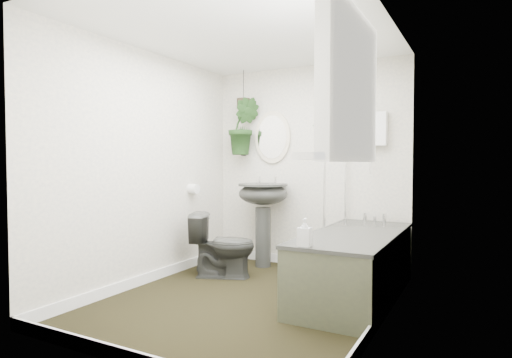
% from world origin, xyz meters
% --- Properties ---
extents(floor, '(2.30, 2.80, 0.02)m').
position_xyz_m(floor, '(0.00, 0.00, -0.01)').
color(floor, black).
rests_on(floor, ground).
extents(ceiling, '(2.30, 2.80, 0.02)m').
position_xyz_m(ceiling, '(0.00, 0.00, 2.31)').
color(ceiling, white).
rests_on(ceiling, ground).
extents(wall_back, '(2.30, 0.02, 2.30)m').
position_xyz_m(wall_back, '(0.00, 1.41, 1.15)').
color(wall_back, '#EDE4C8').
rests_on(wall_back, ground).
extents(wall_front, '(2.30, 0.02, 2.30)m').
position_xyz_m(wall_front, '(0.00, -1.41, 1.15)').
color(wall_front, '#EDE4C8').
rests_on(wall_front, ground).
extents(wall_left, '(0.02, 2.80, 2.30)m').
position_xyz_m(wall_left, '(-1.16, 0.00, 1.15)').
color(wall_left, '#EDE4C8').
rests_on(wall_left, ground).
extents(wall_right, '(0.02, 2.80, 2.30)m').
position_xyz_m(wall_right, '(1.16, 0.00, 1.15)').
color(wall_right, '#EDE4C8').
rests_on(wall_right, ground).
extents(skirting, '(2.30, 2.80, 0.10)m').
position_xyz_m(skirting, '(0.00, 0.00, 0.05)').
color(skirting, white).
rests_on(skirting, floor).
extents(bathtub, '(0.72, 1.72, 0.58)m').
position_xyz_m(bathtub, '(0.80, 0.50, 0.29)').
color(bathtub, '#2C2E2B').
rests_on(bathtub, floor).
extents(bath_screen, '(0.04, 0.72, 1.40)m').
position_xyz_m(bath_screen, '(0.47, 0.99, 1.28)').
color(bath_screen, silver).
rests_on(bath_screen, bathtub).
extents(shower_box, '(0.20, 0.10, 0.35)m').
position_xyz_m(shower_box, '(0.80, 1.34, 1.55)').
color(shower_box, white).
rests_on(shower_box, wall_back).
extents(oval_mirror, '(0.46, 0.03, 0.62)m').
position_xyz_m(oval_mirror, '(-0.44, 1.37, 1.50)').
color(oval_mirror, beige).
rests_on(oval_mirror, wall_back).
extents(wall_sconce, '(0.04, 0.04, 0.22)m').
position_xyz_m(wall_sconce, '(-0.84, 1.36, 1.40)').
color(wall_sconce, black).
rests_on(wall_sconce, wall_back).
extents(toilet_roll_holder, '(0.11, 0.11, 0.11)m').
position_xyz_m(toilet_roll_holder, '(-1.10, 0.70, 0.90)').
color(toilet_roll_holder, white).
rests_on(toilet_roll_holder, wall_left).
extents(window_recess, '(0.08, 1.00, 0.90)m').
position_xyz_m(window_recess, '(1.09, -0.70, 1.65)').
color(window_recess, white).
rests_on(window_recess, wall_right).
extents(window_sill, '(0.18, 1.00, 0.04)m').
position_xyz_m(window_sill, '(1.02, -0.70, 1.23)').
color(window_sill, white).
rests_on(window_sill, wall_right).
extents(window_blinds, '(0.01, 0.86, 0.76)m').
position_xyz_m(window_blinds, '(1.04, -0.70, 1.65)').
color(window_blinds, white).
rests_on(window_blinds, wall_right).
extents(toilet, '(0.75, 0.59, 0.67)m').
position_xyz_m(toilet, '(-0.60, 0.54, 0.33)').
color(toilet, '#2C2E2B').
rests_on(toilet, floor).
extents(pedestal_sink, '(0.67, 0.61, 0.96)m').
position_xyz_m(pedestal_sink, '(-0.44, 1.13, 0.48)').
color(pedestal_sink, '#2C2E2B').
rests_on(pedestal_sink, floor).
extents(sill_plant, '(0.24, 0.23, 0.23)m').
position_xyz_m(sill_plant, '(0.97, -0.72, 1.36)').
color(sill_plant, black).
rests_on(sill_plant, window_sill).
extents(hanging_plant, '(0.45, 0.41, 0.67)m').
position_xyz_m(hanging_plant, '(-0.76, 1.25, 1.63)').
color(hanging_plant, black).
rests_on(hanging_plant, ceiling).
extents(soap_bottle, '(0.10, 0.10, 0.21)m').
position_xyz_m(soap_bottle, '(0.64, -0.29, 0.68)').
color(soap_bottle, black).
rests_on(soap_bottle, bathtub).
extents(hanging_pot, '(0.16, 0.16, 0.12)m').
position_xyz_m(hanging_pot, '(-0.76, 1.25, 1.90)').
color(hanging_pot, '#2E2518').
rests_on(hanging_pot, ceiling).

